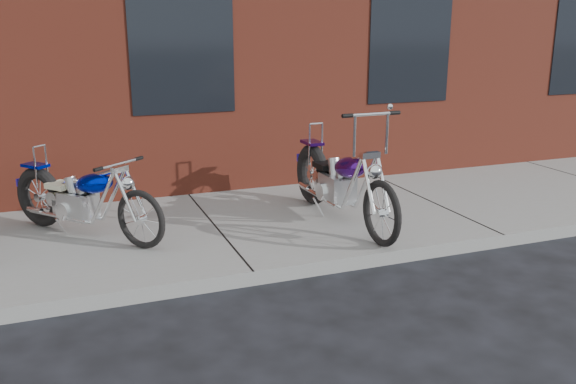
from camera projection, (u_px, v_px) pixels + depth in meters
name	position (u px, v px, depth m)	size (l,w,h in m)	color
ground	(254.00, 286.00, 5.94)	(120.00, 120.00, 0.00)	#26272E
sidewalk	(215.00, 232.00, 7.27)	(22.00, 3.00, 0.15)	gray
chopper_purple	(341.00, 185.00, 7.34)	(0.61, 2.52, 1.41)	black
chopper_blue	(83.00, 201.00, 6.82)	(1.52, 1.78, 0.97)	black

